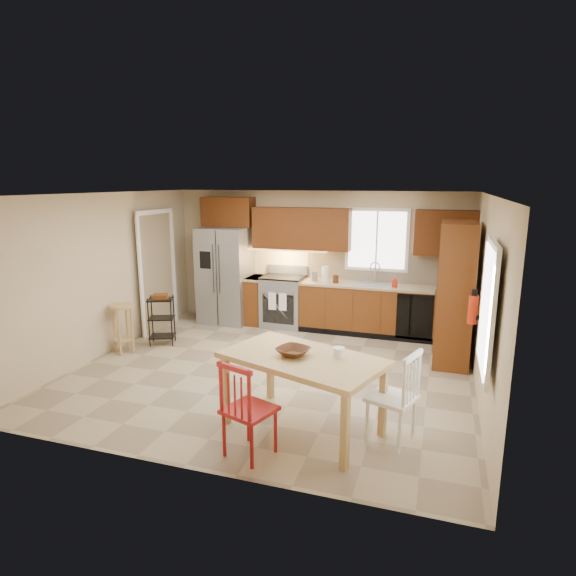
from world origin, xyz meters
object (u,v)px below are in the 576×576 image
(table_bowl, at_px, (293,356))
(table_jar, at_px, (339,354))
(chair_red, at_px, (249,408))
(soap_bottle, at_px, (395,282))
(pantry, at_px, (455,294))
(fire_extinguisher, at_px, (473,309))
(range_stove, at_px, (283,302))
(chair_white, at_px, (392,396))
(utility_cart, at_px, (162,321))
(dining_table, at_px, (302,393))
(bar_stool, at_px, (123,329))
(refrigerator, at_px, (225,275))

(table_bowl, relative_size, table_jar, 2.19)
(chair_red, relative_size, table_jar, 6.34)
(soap_bottle, distance_m, pantry, 1.31)
(fire_extinguisher, bearing_deg, pantry, 100.78)
(range_stove, bearing_deg, chair_red, -75.93)
(chair_white, relative_size, utility_cart, 1.23)
(fire_extinguisher, relative_size, dining_table, 0.21)
(soap_bottle, relative_size, fire_extinguisher, 0.53)
(fire_extinguisher, xyz_separation_m, table_jar, (-1.39, -1.47, -0.23))
(chair_white, xyz_separation_m, bar_stool, (-4.32, 1.40, -0.11))
(refrigerator, height_order, range_stove, refrigerator)
(refrigerator, distance_m, chair_red, 4.77)
(dining_table, distance_m, bar_stool, 3.67)
(table_bowl, bearing_deg, fire_extinguisher, 40.09)
(chair_white, xyz_separation_m, utility_cart, (-3.96, 1.94, -0.09))
(pantry, bearing_deg, chair_white, -103.40)
(table_bowl, bearing_deg, chair_white, 2.71)
(soap_bottle, xyz_separation_m, chair_white, (0.34, -3.47, -0.50))
(refrigerator, xyz_separation_m, soap_bottle, (3.18, -0.02, 0.09))
(chair_white, bearing_deg, pantry, 5.64)
(pantry, xyz_separation_m, bar_stool, (-4.93, -1.17, -0.66))
(refrigerator, distance_m, range_stove, 1.24)
(refrigerator, xyz_separation_m, utility_cart, (-0.44, -1.56, -0.50))
(chair_red, xyz_separation_m, table_bowl, (0.24, 0.65, 0.34))
(fire_extinguisher, xyz_separation_m, table_bowl, (-1.87, -1.57, -0.26))
(bar_stool, bearing_deg, utility_cart, 43.66)
(fire_extinguisher, bearing_deg, table_bowl, -139.91)
(chair_white, bearing_deg, soap_bottle, 24.58)
(refrigerator, xyz_separation_m, table_jar, (2.94, -3.44, -0.04))
(fire_extinguisher, relative_size, utility_cart, 0.44)
(pantry, bearing_deg, dining_table, -120.79)
(chair_red, bearing_deg, range_stove, 123.10)
(fire_extinguisher, distance_m, bar_stool, 5.18)
(soap_bottle, xyz_separation_m, table_bowl, (-0.72, -3.52, -0.16))
(pantry, relative_size, bar_stool, 2.69)
(dining_table, distance_m, table_jar, 0.60)
(soap_bottle, distance_m, table_jar, 3.43)
(fire_extinguisher, xyz_separation_m, chair_red, (-2.11, -2.22, -0.60))
(table_jar, bearing_deg, table_bowl, -167.47)
(range_stove, bearing_deg, soap_bottle, -2.40)
(pantry, xyz_separation_m, fire_extinguisher, (0.20, -1.05, 0.05))
(bar_stool, bearing_deg, chair_red, -47.87)
(soap_bottle, xyz_separation_m, fire_extinguisher, (1.15, -1.95, 0.10))
(range_stove, relative_size, pantry, 0.44)
(pantry, bearing_deg, fire_extinguisher, -79.22)
(range_stove, distance_m, dining_table, 3.88)
(refrigerator, bearing_deg, pantry, -12.62)
(pantry, distance_m, bar_stool, 5.11)
(fire_extinguisher, relative_size, chair_red, 0.36)
(table_bowl, bearing_deg, range_stove, 109.97)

